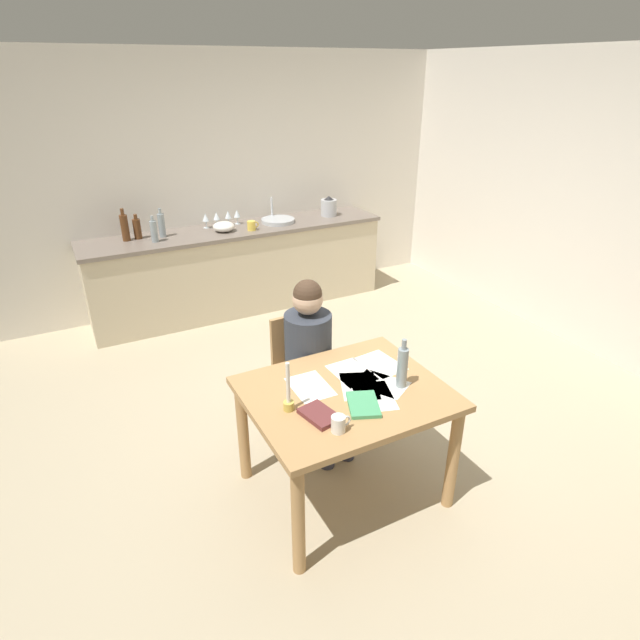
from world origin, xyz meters
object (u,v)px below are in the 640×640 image
object	(u,v)px
coffee_mug	(339,424)
stovetop_kettle	(329,207)
bottle_sauce	(162,225)
chair_at_table	(303,370)
teacup_on_counter	(252,226)
book_magazine	(363,404)
wine_glass_by_kettle	(228,215)
wine_bottle_on_table	(402,367)
person_seated	(313,355)
wine_glass_back_right	(206,218)
dining_table	(345,407)
mixing_bowl	(224,227)
sink_unit	(278,220)
bottle_vinegar	(137,228)
candlestick	(288,397)
wine_glass_near_sink	(237,214)
bottle_oil	(125,227)
wine_glass_back_left	(216,216)
book_cookery	(320,415)

from	to	relation	value
coffee_mug	stovetop_kettle	xyz separation A→B (m)	(1.72, 3.27, 0.21)
coffee_mug	bottle_sauce	size ratio (longest dim) A/B	0.39
chair_at_table	teacup_on_counter	xyz separation A→B (m)	(0.45, 2.11, 0.46)
book_magazine	wine_glass_by_kettle	bearing A→B (deg)	106.38
wine_bottle_on_table	person_seated	bearing A→B (deg)	109.62
wine_glass_back_right	dining_table	bearing A→B (deg)	-92.30
mixing_bowl	stovetop_kettle	distance (m)	1.25
sink_unit	wine_glass_back_right	bearing A→B (deg)	168.98
chair_at_table	wine_bottle_on_table	xyz separation A→B (m)	(0.24, -0.81, 0.39)
teacup_on_counter	chair_at_table	bearing A→B (deg)	-102.03
wine_bottle_on_table	bottle_vinegar	bearing A→B (deg)	105.62
wine_bottle_on_table	sink_unit	world-z (taller)	sink_unit
book_magazine	stovetop_kettle	world-z (taller)	stovetop_kettle
wine_glass_back_right	stovetop_kettle	bearing A→B (deg)	-6.23
coffee_mug	wine_glass_back_right	bearing A→B (deg)	84.29
bottle_vinegar	bottle_sauce	world-z (taller)	bottle_sauce
person_seated	candlestick	bearing A→B (deg)	-127.54
dining_table	wine_glass_by_kettle	xyz separation A→B (m)	(0.37, 3.12, 0.38)
bottle_sauce	teacup_on_counter	xyz separation A→B (m)	(0.86, -0.19, -0.07)
bottle_vinegar	bottle_sauce	xyz separation A→B (m)	(0.23, -0.05, 0.02)
wine_glass_near_sink	wine_glass_by_kettle	distance (m)	0.10
mixing_bowl	wine_glass_back_right	size ratio (longest dim) A/B	1.43
dining_table	sink_unit	world-z (taller)	sink_unit
dining_table	wine_bottle_on_table	distance (m)	0.41
sink_unit	mixing_bowl	world-z (taller)	sink_unit
bottle_vinegar	stovetop_kettle	bearing A→B (deg)	-2.56
person_seated	bottle_oil	world-z (taller)	bottle_oil
wine_glass_back_left	wine_bottle_on_table	bearing A→B (deg)	-88.79
person_seated	sink_unit	distance (m)	2.55
dining_table	bottle_sauce	world-z (taller)	bottle_sauce
book_magazine	wine_glass_back_left	world-z (taller)	wine_glass_back_left
coffee_mug	wine_bottle_on_table	bearing A→B (deg)	20.30
book_cookery	teacup_on_counter	bearing A→B (deg)	63.64
bottle_oil	dining_table	bearing A→B (deg)	-77.24
person_seated	bottle_sauce	xyz separation A→B (m)	(-0.42, 2.45, 0.34)
wine_bottle_on_table	bottle_sauce	world-z (taller)	bottle_sauce
person_seated	wine_glass_back_right	size ratio (longest dim) A/B	7.76
bottle_oil	wine_glass_near_sink	world-z (taller)	bottle_oil
coffee_mug	wine_glass_near_sink	xyz separation A→B (m)	(0.68, 3.42, 0.22)
bottle_vinegar	wine_glass_back_left	size ratio (longest dim) A/B	1.57
sink_unit	bottle_oil	world-z (taller)	bottle_oil
chair_at_table	bottle_oil	size ratio (longest dim) A/B	2.77
person_seated	sink_unit	xyz separation A→B (m)	(0.80, 2.41, 0.24)
coffee_mug	sink_unit	xyz separation A→B (m)	(1.09, 3.27, 0.13)
person_seated	mixing_bowl	xyz separation A→B (m)	(0.18, 2.35, 0.27)
wine_glass_back_left	teacup_on_counter	bearing A→B (deg)	-47.62
stovetop_kettle	teacup_on_counter	world-z (taller)	stovetop_kettle
stovetop_kettle	sink_unit	bearing A→B (deg)	179.62
stovetop_kettle	chair_at_table	bearing A→B (deg)	-122.38
coffee_mug	dining_table	bearing A→B (deg)	54.28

